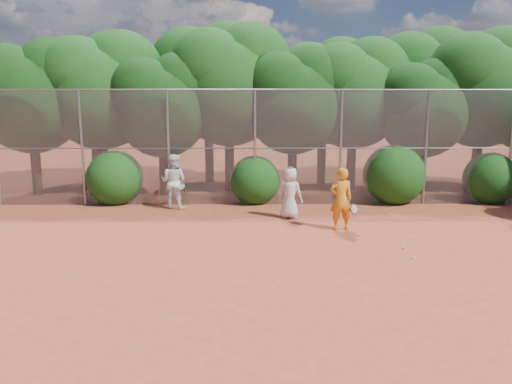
{
  "coord_description": "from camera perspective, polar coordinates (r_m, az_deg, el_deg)",
  "views": [
    {
      "loc": [
        -1.17,
        -11.35,
        3.69
      ],
      "look_at": [
        -1.0,
        2.5,
        1.1
      ],
      "focal_mm": 35.0,
      "sensor_mm": 36.0,
      "label": 1
    }
  ],
  "objects": [
    {
      "name": "player_teen",
      "position": [
        15.56,
        3.91,
        -0.08
      ],
      "size": [
        0.94,
        0.83,
        1.64
      ],
      "rotation": [
        0.0,
        0.0,
        2.65
      ],
      "color": "silver",
      "rests_on": "ground"
    },
    {
      "name": "bush_3",
      "position": [
        19.85,
        25.22,
        1.65
      ],
      "size": [
        1.9,
        1.9,
        1.9
      ],
      "primitive_type": "sphere",
      "color": "#114010",
      "rests_on": "ground"
    },
    {
      "name": "bush_1",
      "position": [
        17.87,
        -0.15,
        1.61
      ],
      "size": [
        1.8,
        1.8,
        1.8
      ],
      "primitive_type": "sphere",
      "color": "#114010",
      "rests_on": "ground"
    },
    {
      "name": "bush_2",
      "position": [
        18.57,
        15.48,
        2.19
      ],
      "size": [
        2.2,
        2.2,
        2.2
      ],
      "primitive_type": "sphere",
      "color": "#114010",
      "rests_on": "ground"
    },
    {
      "name": "tree_10",
      "position": [
        22.48,
        -5.34,
        12.94
      ],
      "size": [
        5.15,
        4.48,
        7.06
      ],
      "color": "black",
      "rests_on": "ground"
    },
    {
      "name": "tree_5",
      "position": [
        20.82,
        11.24,
        11.38
      ],
      "size": [
        4.51,
        3.92,
        6.17
      ],
      "color": "black",
      "rests_on": "ground"
    },
    {
      "name": "tree_1",
      "position": [
        20.71,
        -17.23,
        11.44
      ],
      "size": [
        4.64,
        4.03,
        6.35
      ],
      "color": "black",
      "rests_on": "ground"
    },
    {
      "name": "ball_1",
      "position": [
        13.99,
        11.64,
        -4.78
      ],
      "size": [
        0.07,
        0.07,
        0.07
      ],
      "primitive_type": "sphere",
      "color": "yellow",
      "rests_on": "ground"
    },
    {
      "name": "tree_11",
      "position": [
        22.23,
        7.82,
        11.72
      ],
      "size": [
        4.64,
        4.03,
        6.35
      ],
      "color": "black",
      "rests_on": "ground"
    },
    {
      "name": "ball_3",
      "position": [
        13.06,
        16.48,
        -6.12
      ],
      "size": [
        0.07,
        0.07,
        0.07
      ],
      "primitive_type": "sphere",
      "color": "yellow",
      "rests_on": "ground"
    },
    {
      "name": "ball_2",
      "position": [
        12.33,
        17.5,
        -7.16
      ],
      "size": [
        0.07,
        0.07,
        0.07
      ],
      "primitive_type": "sphere",
      "color": "yellow",
      "rests_on": "ground"
    },
    {
      "name": "ball_0",
      "position": [
        14.57,
        17.35,
        -4.44
      ],
      "size": [
        0.07,
        0.07,
        0.07
      ],
      "primitive_type": "sphere",
      "color": "yellow",
      "rests_on": "ground"
    },
    {
      "name": "tree_7",
      "position": [
        22.02,
        24.58,
        11.19
      ],
      "size": [
        4.77,
        4.14,
        6.53
      ],
      "color": "black",
      "rests_on": "ground"
    },
    {
      "name": "fence_back",
      "position": [
        17.45,
        2.77,
        5.2
      ],
      "size": [
        20.05,
        0.09,
        4.03
      ],
      "color": "gray",
      "rests_on": "ground"
    },
    {
      "name": "tree_4",
      "position": [
        19.66,
        4.41,
        10.76
      ],
      "size": [
        4.19,
        3.64,
        5.73
      ],
      "color": "black",
      "rests_on": "ground"
    },
    {
      "name": "tree_0",
      "position": [
        21.08,
        -24.23,
        10.34
      ],
      "size": [
        4.38,
        3.81,
        6.0
      ],
      "color": "black",
      "rests_on": "ground"
    },
    {
      "name": "player_yellow",
      "position": [
        14.34,
        9.69,
        -0.81
      ],
      "size": [
        0.85,
        0.58,
        1.79
      ],
      "rotation": [
        0.0,
        0.0,
        3.25
      ],
      "color": "orange",
      "rests_on": "ground"
    },
    {
      "name": "tree_2",
      "position": [
        19.46,
        -10.57,
        10.11
      ],
      "size": [
        3.99,
        3.47,
        5.47
      ],
      "color": "black",
      "rests_on": "ground"
    },
    {
      "name": "tree_3",
      "position": [
        20.22,
        -2.95,
        12.58
      ],
      "size": [
        4.89,
        4.26,
        6.7
      ],
      "color": "black",
      "rests_on": "ground"
    },
    {
      "name": "bush_0",
      "position": [
        18.49,
        -15.84,
        1.83
      ],
      "size": [
        2.0,
        2.0,
        2.0
      ],
      "primitive_type": "sphere",
      "color": "#114010",
      "rests_on": "ground"
    },
    {
      "name": "player_white",
      "position": [
        17.17,
        -9.4,
        1.2
      ],
      "size": [
        1.07,
        0.93,
        1.86
      ],
      "rotation": [
        0.0,
        0.0,
        2.85
      ],
      "color": "white",
      "rests_on": "ground"
    },
    {
      "name": "ball_4",
      "position": [
        16.63,
        15.05,
        -2.48
      ],
      "size": [
        0.07,
        0.07,
        0.07
      ],
      "primitive_type": "sphere",
      "color": "yellow",
      "rests_on": "ground"
    },
    {
      "name": "tree_6",
      "position": [
        20.51,
        18.68,
        9.43
      ],
      "size": [
        3.86,
        3.36,
        5.29
      ],
      "color": "black",
      "rests_on": "ground"
    },
    {
      "name": "tree_9",
      "position": [
        23.21,
        -18.04,
        11.69
      ],
      "size": [
        4.83,
        4.2,
        6.62
      ],
      "color": "black",
      "rests_on": "ground"
    },
    {
      "name": "tree_12",
      "position": [
        23.89,
        18.61,
        12.03
      ],
      "size": [
        5.02,
        4.37,
        6.88
      ],
      "color": "black",
      "rests_on": "ground"
    },
    {
      "name": "ground",
      "position": [
        11.99,
        4.97,
        -7.38
      ],
      "size": [
        80.0,
        80.0,
        0.0
      ],
      "primitive_type": "plane",
      "color": "#A24024",
      "rests_on": "ground"
    }
  ]
}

